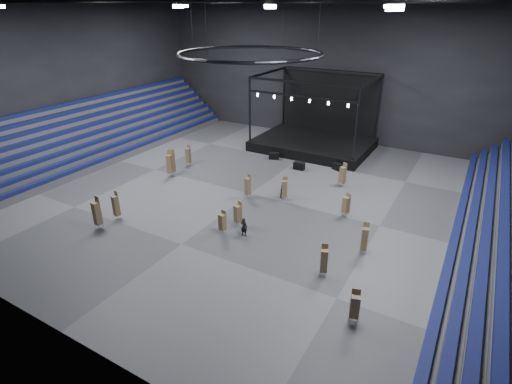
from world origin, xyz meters
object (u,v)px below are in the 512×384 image
Objects in this scene: chair_stack_2 at (355,305)px; chair_stack_10 at (172,163)px; chair_stack_3 at (170,164)px; chair_stack_8 at (222,222)px; stage at (315,136)px; crew_member at (284,189)px; chair_stack_7 at (324,260)px; flight_case_left at (274,156)px; chair_stack_0 at (116,205)px; chair_stack_1 at (97,213)px; chair_stack_12 at (285,188)px; chair_stack_6 at (188,155)px; flight_case_right at (338,167)px; chair_stack_13 at (346,204)px; chair_stack_9 at (238,213)px; chair_stack_11 at (365,238)px; chair_stack_5 at (248,186)px; flight_case_mid at (299,166)px; chair_stack_4 at (343,174)px; man_center at (244,227)px.

chair_stack_10 is (-23.60, 11.68, 0.30)m from chair_stack_2.
chair_stack_8 is at bearing -49.16° from chair_stack_3.
stage is 8.23× the size of crew_member.
chair_stack_7 is 1.21× the size of chair_stack_8.
chair_stack_0 is (-4.78, -19.79, 0.93)m from flight_case_left.
stage is 19.42m from chair_stack_3.
chair_stack_1 is 1.25× the size of chair_stack_12.
chair_stack_6 is (-9.97, -13.34, -0.16)m from stage.
flight_case_right is 9.91m from chair_stack_12.
chair_stack_2 reaches higher than chair_stack_13.
chair_stack_11 reaches higher than chair_stack_9.
chair_stack_10 reaches higher than chair_stack_8.
chair_stack_8 is 1.20× the size of crew_member.
flight_case_right is 23.83m from chair_stack_2.
chair_stack_6 reaches higher than chair_stack_5.
chair_stack_1 is 1.29× the size of chair_stack_2.
flight_case_mid is 6.08m from chair_stack_4.
chair_stack_12 is 1.36× the size of crew_member.
stage reaches higher than chair_stack_1.
chair_stack_10 is (-9.82, 0.60, 0.27)m from chair_stack_5.
flight_case_right is at bearing 84.61° from chair_stack_5.
chair_stack_12 is at bearing 54.84° from chair_stack_0.
chair_stack_1 is at bearing -96.88° from chair_stack_3.
crew_member reaches higher than flight_case_right.
chair_stack_8 is (1.85, -23.80, -0.35)m from stage.
chair_stack_5 reaches higher than flight_case_right.
man_center is (-3.61, -13.06, -0.52)m from chair_stack_4.
chair_stack_11 is 1.65× the size of man_center.
stage is at bearing 106.64° from chair_stack_11.
crew_member reaches higher than man_center.
chair_stack_6 is at bearing 168.06° from chair_stack_9.
flight_case_right is at bearing 67.93° from chair_stack_1.
chair_stack_9 is at bearing -170.83° from crew_member.
chair_stack_4 reaches higher than chair_stack_8.
chair_stack_5 is at bearing -75.49° from flight_case_left.
chair_stack_7 is at bearing 163.53° from man_center.
chair_stack_3 reaches higher than chair_stack_7.
stage is 29.17m from chair_stack_1.
chair_stack_1 is (-0.06, -1.90, 0.15)m from chair_stack_0.
crew_member is (5.65, -8.77, 0.46)m from flight_case_left.
chair_stack_11 is 10.43m from chair_stack_12.
chair_stack_5 is at bearing -89.31° from stage.
chair_stack_5 is at bearing -20.30° from chair_stack_6.
chair_stack_6 is at bearing 107.43° from chair_stack_1.
stage is 31.50m from chair_stack_2.
chair_stack_7 is 1.07× the size of chair_stack_12.
chair_stack_1 is at bearing -105.45° from chair_stack_5.
chair_stack_5 is 0.98× the size of chair_stack_7.
stage is 12.36m from chair_stack_4.
chair_stack_1 is at bearing -79.92° from chair_stack_6.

